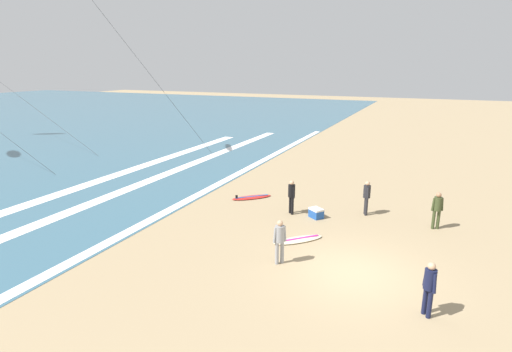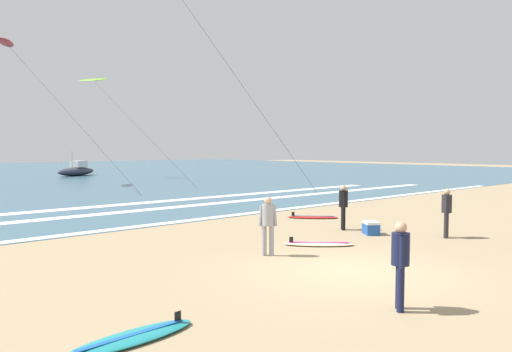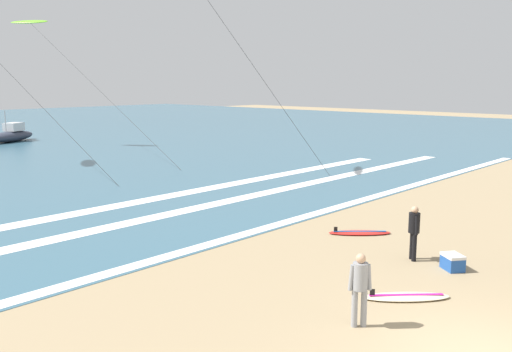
% 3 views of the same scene
% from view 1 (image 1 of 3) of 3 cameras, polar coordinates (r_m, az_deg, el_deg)
% --- Properties ---
extents(ground_plane, '(160.00, 160.00, 0.00)m').
position_cam_1_polar(ground_plane, '(14.23, 13.47, -13.10)').
color(ground_plane, '#9E8763').
extents(wave_foam_shoreline, '(59.26, 0.52, 0.01)m').
position_cam_1_polar(wave_foam_shoreline, '(17.28, -19.03, -8.25)').
color(wave_foam_shoreline, white).
rests_on(wave_foam_shoreline, ocean_surface).
extents(wave_foam_mid_break, '(50.38, 0.81, 0.01)m').
position_cam_1_polar(wave_foam_mid_break, '(21.12, -24.44, -4.51)').
color(wave_foam_mid_break, white).
rests_on(wave_foam_mid_break, ocean_surface).
extents(wave_foam_outer_break, '(45.53, 0.91, 0.01)m').
position_cam_1_polar(wave_foam_outer_break, '(22.39, -31.88, -4.41)').
color(wave_foam_outer_break, white).
rests_on(wave_foam_outer_break, ocean_surface).
extents(surfer_mid_group, '(0.41, 0.43, 1.60)m').
position_cam_1_polar(surfer_mid_group, '(18.73, 5.01, -2.53)').
color(surfer_mid_group, black).
rests_on(surfer_mid_group, ground).
extents(surfer_left_far, '(0.51, 0.32, 1.60)m').
position_cam_1_polar(surfer_left_far, '(19.23, 15.26, -2.55)').
color(surfer_left_far, '#232328').
rests_on(surfer_left_far, ground).
extents(surfer_background_far, '(0.45, 0.39, 1.60)m').
position_cam_1_polar(surfer_background_far, '(12.26, 23.14, -13.79)').
color(surfer_background_far, '#141938').
rests_on(surfer_background_far, ground).
extents(surfer_left_near, '(0.43, 0.41, 1.60)m').
position_cam_1_polar(surfer_left_near, '(14.08, 3.35, -8.65)').
color(surfer_left_near, gray).
rests_on(surfer_left_near, ground).
extents(surfer_right_near, '(0.32, 0.50, 1.60)m').
position_cam_1_polar(surfer_right_near, '(18.55, 24.07, -4.02)').
color(surfer_right_near, '#384223').
rests_on(surfer_right_near, ground).
extents(surfboard_right_spare, '(1.91, 1.90, 0.25)m').
position_cam_1_polar(surfboard_right_spare, '(16.24, 5.93, -8.85)').
color(surfboard_right_spare, beige).
rests_on(surfboard_right_spare, ground).
extents(surfboard_foreground_flat, '(1.88, 1.94, 0.25)m').
position_cam_1_polar(surfboard_foreground_flat, '(21.12, -0.62, -3.00)').
color(surfboard_foreground_flat, red).
rests_on(surfboard_foreground_flat, ground).
extents(cooler_box, '(0.72, 0.76, 0.44)m').
position_cam_1_polar(cooler_box, '(18.62, 8.42, -5.15)').
color(cooler_box, '#1E4C9E').
rests_on(cooler_box, ground).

